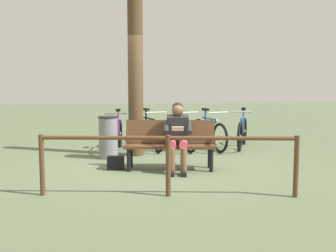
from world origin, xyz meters
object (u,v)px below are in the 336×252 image
tree_trunk (136,73)px  bicycle_green (209,134)px  bicycle_red (118,135)px  bicycle_orange (242,132)px  person_reading (178,133)px  bicycle_black (180,134)px  bench (170,141)px  litter_bin (108,137)px  bicycle_silver (149,134)px  handbag (116,163)px

tree_trunk → bicycle_green: bearing=-162.5°
bicycle_red → bicycle_orange: bearing=97.3°
person_reading → bicycle_black: person_reading is taller
bench → bicycle_green: size_ratio=1.01×
bicycle_orange → bicycle_green: bearing=-58.6°
person_reading → bicycle_black: bearing=-92.1°
tree_trunk → litter_bin: tree_trunk is taller
bicycle_silver → bicycle_red: 0.73m
tree_trunk → bicycle_silver: size_ratio=2.14×
bicycle_silver → litter_bin: bearing=-60.8°
handbag → bicycle_silver: size_ratio=0.19×
person_reading → bicycle_red: (1.04, -2.16, -0.31)m
bicycle_orange → bicycle_red: (2.92, 0.07, 0.00)m
bicycle_green → bicycle_silver: size_ratio=1.01×
bench → bicycle_orange: bearing=-126.2°
person_reading → bicycle_red: size_ratio=0.72×
bench → bicycle_red: bearing=-56.8°
bench → tree_trunk: tree_trunk is taller
litter_bin → bicycle_black: bicycle_black is taller
person_reading → bicycle_black: size_ratio=0.74×
tree_trunk → bicycle_orange: bearing=-165.5°
bench → tree_trunk: size_ratio=0.48×
handbag → bicycle_green: size_ratio=0.18×
bicycle_green → bicycle_red: 2.09m
bicycle_green → bicycle_silver: bearing=-113.1°
person_reading → bicycle_green: bearing=-108.4°
bicycle_red → tree_trunk: bearing=39.5°
handbag → tree_trunk: (-0.43, -1.34, 1.61)m
bicycle_red → litter_bin: bearing=-6.8°
bicycle_green → tree_trunk: bearing=-88.0°
tree_trunk → bicycle_orange: tree_trunk is taller
bicycle_black → bicycle_red: bearing=-105.2°
person_reading → litter_bin: 1.81m
litter_bin → bicycle_black: bearing=-151.5°
handbag → bicycle_orange: bicycle_orange is taller
person_reading → bicycle_red: bearing=-56.3°
handbag → litter_bin: size_ratio=0.35×
bicycle_orange → bicycle_silver: (2.20, -0.07, 0.00)m
litter_bin → bicycle_orange: (-3.11, -0.92, -0.07)m
handbag → bicycle_silver: (-0.76, -2.06, 0.24)m
bench → bicycle_silver: bicycle_silver is taller
bench → bicycle_black: bearing=-95.9°
bicycle_orange → bicycle_black: size_ratio=0.96×
litter_bin → bicycle_black: size_ratio=0.53×
bicycle_orange → bicycle_red: same height
bicycle_green → bicycle_orange: bearing=82.5°
bench → litter_bin: bearing=-37.2°
tree_trunk → bicycle_red: 1.54m
bench → bicycle_red: 2.19m
litter_bin → bicycle_silver: size_ratio=0.53×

